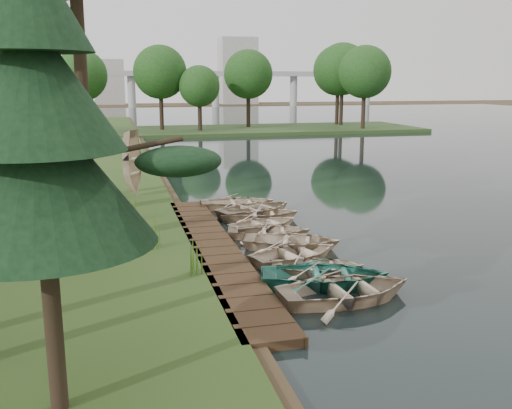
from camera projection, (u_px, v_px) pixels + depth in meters
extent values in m
plane|color=#3D2F1D|center=(257.00, 251.00, 21.12)|extent=(300.00, 300.00, 0.00)
cube|color=#362415|center=(215.00, 250.00, 20.71)|extent=(1.60, 16.00, 0.30)
cube|color=#2B421D|center=(220.00, 130.00, 70.37)|extent=(50.00, 14.00, 0.45)
cylinder|color=black|center=(16.00, 111.00, 64.24)|extent=(0.50, 0.50, 4.80)
sphere|color=#1F4718|center=(14.00, 79.00, 63.48)|extent=(5.60, 5.60, 5.60)
cylinder|color=black|center=(78.00, 111.00, 65.83)|extent=(0.50, 0.50, 4.80)
sphere|color=#1F4718|center=(76.00, 79.00, 65.07)|extent=(5.60, 5.60, 5.60)
cylinder|color=black|center=(137.00, 110.00, 67.42)|extent=(0.50, 0.50, 4.80)
sphere|color=#1F4718|center=(135.00, 79.00, 66.66)|extent=(5.60, 5.60, 5.60)
cylinder|color=black|center=(193.00, 109.00, 69.02)|extent=(0.50, 0.50, 4.80)
sphere|color=#1F4718|center=(192.00, 79.00, 68.26)|extent=(5.60, 5.60, 5.60)
cylinder|color=black|center=(246.00, 109.00, 70.61)|extent=(0.50, 0.50, 4.80)
sphere|color=#1F4718|center=(246.00, 79.00, 69.85)|extent=(5.60, 5.60, 5.60)
cylinder|color=black|center=(297.00, 108.00, 72.21)|extent=(0.50, 0.50, 4.80)
sphere|color=#1F4718|center=(298.00, 79.00, 71.44)|extent=(5.60, 5.60, 5.60)
cylinder|color=black|center=(346.00, 107.00, 73.80)|extent=(0.50, 0.50, 4.80)
sphere|color=#1F4718|center=(347.00, 79.00, 73.04)|extent=(5.60, 5.60, 5.60)
cube|color=#A5A5A0|center=(174.00, 73.00, 135.54)|extent=(90.00, 4.00, 1.20)
cylinder|color=#A5A5A0|center=(42.00, 91.00, 129.22)|extent=(1.80, 1.80, 8.00)
cylinder|color=#A5A5A0|center=(132.00, 91.00, 134.00)|extent=(1.80, 1.80, 8.00)
cylinder|color=#A5A5A0|center=(215.00, 90.00, 138.78)|extent=(1.80, 1.80, 8.00)
cylinder|color=#A5A5A0|center=(294.00, 90.00, 143.56)|extent=(1.80, 1.80, 8.00)
cylinder|color=#A5A5A0|center=(367.00, 90.00, 148.34)|extent=(1.80, 1.80, 8.00)
cube|color=#A5A5A0|center=(238.00, 71.00, 159.07)|extent=(10.00, 8.00, 18.00)
cube|color=#A5A5A0|center=(109.00, 82.00, 156.07)|extent=(8.00, 8.00, 12.00)
imported|color=beige|center=(347.00, 286.00, 16.14)|extent=(4.20, 3.13, 0.83)
imported|color=#2E826C|center=(325.00, 273.00, 17.31)|extent=(4.49, 3.70, 0.81)
imported|color=beige|center=(317.00, 264.00, 18.43)|extent=(3.48, 2.89, 0.62)
imported|color=beige|center=(296.00, 251.00, 19.70)|extent=(3.96, 3.34, 0.70)
imported|color=beige|center=(292.00, 239.00, 21.17)|extent=(4.30, 3.70, 0.75)
imported|color=beige|center=(269.00, 229.00, 22.69)|extent=(3.77, 3.08, 0.68)
imported|color=beige|center=(265.00, 222.00, 23.93)|extent=(3.68, 3.10, 0.65)
imported|color=beige|center=(259.00, 212.00, 25.57)|extent=(3.88, 3.01, 0.74)
imported|color=beige|center=(256.00, 207.00, 26.42)|extent=(4.66, 4.04, 0.81)
imported|color=beige|center=(238.00, 201.00, 27.90)|extent=(3.84, 2.89, 0.76)
imported|color=beige|center=(135.00, 189.00, 29.72)|extent=(4.17, 3.73, 0.71)
cylinder|color=black|center=(83.00, 104.00, 20.08)|extent=(0.44, 0.44, 10.14)
cylinder|color=black|center=(56.00, 95.00, 24.49)|extent=(0.45, 0.45, 10.58)
cylinder|color=black|center=(53.00, 315.00, 10.06)|extent=(0.32, 0.32, 3.63)
cone|color=black|center=(41.00, 169.00, 9.51)|extent=(3.80, 3.80, 2.60)
cone|color=black|center=(34.00, 82.00, 9.21)|extent=(2.90, 2.90, 2.25)
cone|color=#3F661E|center=(198.00, 256.00, 17.71)|extent=(0.60, 0.60, 1.07)
cone|color=#3F661E|center=(153.00, 234.00, 20.41)|extent=(0.60, 0.60, 1.01)
cone|color=#3F661E|center=(92.00, 202.00, 26.09)|extent=(0.60, 0.60, 0.88)
cone|color=#3F661E|center=(130.00, 207.00, 24.49)|extent=(0.60, 0.60, 1.13)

